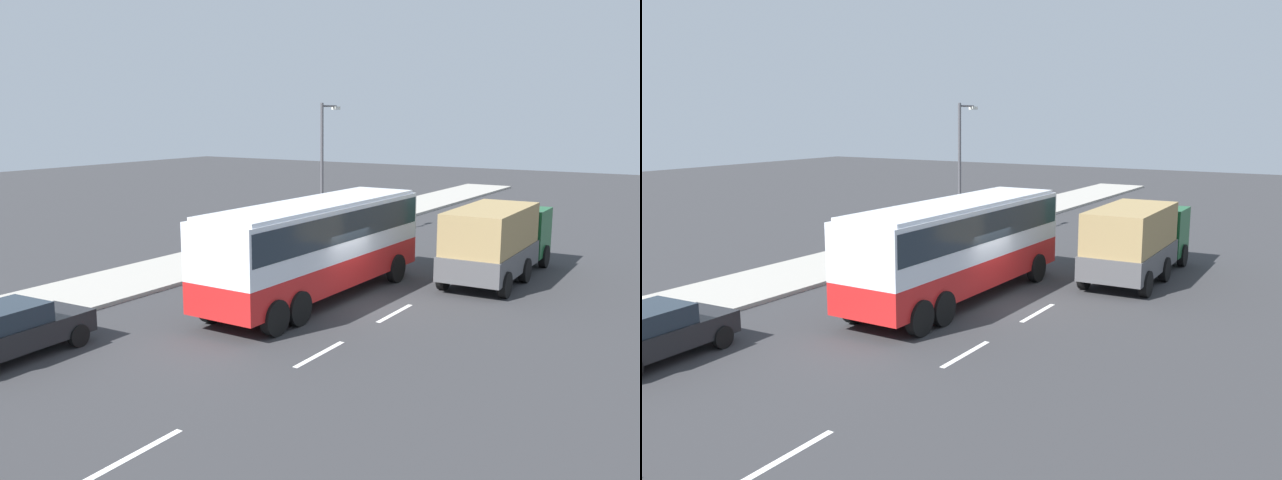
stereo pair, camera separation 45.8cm
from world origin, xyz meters
TOP-DOWN VIEW (x-y plane):
  - ground_plane at (0.00, 0.00)m, footprint 120.00×120.00m
  - sidewalk_curb at (0.00, 8.73)m, footprint 80.00×4.00m
  - lane_centreline at (-5.40, -1.80)m, footprint 26.28×0.16m
  - coach_bus at (-0.13, 1.33)m, footprint 10.66×2.85m
  - cargo_truck at (6.25, -3.03)m, footprint 7.62×2.74m
  - car_black_sedan at (-9.58, 5.01)m, footprint 4.27×2.06m
  - pedestrian_near_curb at (5.79, 8.63)m, footprint 0.32×0.32m
  - pedestrian_at_crossing at (4.10, 8.45)m, footprint 0.32×0.32m
  - street_lamp at (9.80, 7.28)m, footprint 1.69×0.24m

SIDE VIEW (x-z plane):
  - ground_plane at x=0.00m, z-range 0.00..0.00m
  - lane_centreline at x=-5.40m, z-range 0.00..0.01m
  - sidewalk_curb at x=0.00m, z-range 0.00..0.15m
  - car_black_sedan at x=-9.58m, z-range 0.05..1.52m
  - pedestrian_near_curb at x=5.79m, z-range 0.27..1.89m
  - pedestrian_at_crossing at x=4.10m, z-range 0.29..2.08m
  - cargo_truck at x=6.25m, z-range 0.13..3.06m
  - coach_bus at x=-0.13m, z-range 0.41..3.87m
  - street_lamp at x=9.80m, z-range 0.66..7.48m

